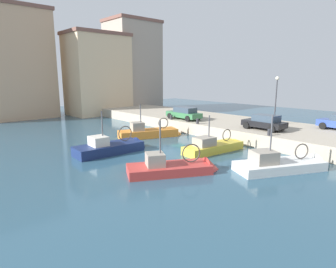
{
  "coord_description": "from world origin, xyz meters",
  "views": [
    {
      "loc": [
        -14.55,
        -17.67,
        6.09
      ],
      "look_at": [
        1.53,
        0.12,
        1.2
      ],
      "focal_mm": 30.61,
      "sensor_mm": 36.0,
      "label": 1
    }
  ],
  "objects_px": {
    "fishing_boat_red": "(176,171)",
    "fishing_boat_orange": "(151,136)",
    "quay_streetlamp": "(276,92)",
    "fishing_boat_yellow": "(216,150)",
    "fishing_boat_navy": "(113,151)",
    "parked_car_green": "(184,113)",
    "mooring_bollard_north": "(171,117)",
    "mooring_bollard_mid": "(198,121)",
    "parked_car_black": "(265,122)",
    "mooring_bollard_south": "(269,132)",
    "fishing_boat_white": "(284,168)"
  },
  "relations": [
    {
      "from": "fishing_boat_navy",
      "to": "parked_car_green",
      "type": "distance_m",
      "value": 11.88
    },
    {
      "from": "fishing_boat_orange",
      "to": "mooring_bollard_south",
      "type": "xyz_separation_m",
      "value": [
        4.13,
        -10.56,
        1.37
      ]
    },
    {
      "from": "fishing_boat_red",
      "to": "fishing_boat_orange",
      "type": "distance_m",
      "value": 11.19
    },
    {
      "from": "fishing_boat_yellow",
      "to": "parked_car_black",
      "type": "distance_m",
      "value": 6.24
    },
    {
      "from": "parked_car_green",
      "to": "mooring_bollard_mid",
      "type": "xyz_separation_m",
      "value": [
        -1.16,
        -3.11,
        -0.44
      ]
    },
    {
      "from": "fishing_boat_navy",
      "to": "parked_car_green",
      "type": "xyz_separation_m",
      "value": [
        11.3,
        3.16,
        1.81
      ]
    },
    {
      "from": "mooring_bollard_mid",
      "to": "fishing_boat_navy",
      "type": "bearing_deg",
      "value": -179.7
    },
    {
      "from": "parked_car_green",
      "to": "quay_streetlamp",
      "type": "height_order",
      "value": "quay_streetlamp"
    },
    {
      "from": "fishing_boat_red",
      "to": "mooring_bollard_mid",
      "type": "distance_m",
      "value": 12.19
    },
    {
      "from": "fishing_boat_navy",
      "to": "mooring_bollard_north",
      "type": "relative_size",
      "value": 11.5
    },
    {
      "from": "mooring_bollard_north",
      "to": "quay_streetlamp",
      "type": "height_order",
      "value": "quay_streetlamp"
    },
    {
      "from": "fishing_boat_orange",
      "to": "mooring_bollard_mid",
      "type": "distance_m",
      "value": 5.05
    },
    {
      "from": "fishing_boat_orange",
      "to": "mooring_bollard_north",
      "type": "height_order",
      "value": "fishing_boat_orange"
    },
    {
      "from": "fishing_boat_red",
      "to": "fishing_boat_yellow",
      "type": "xyz_separation_m",
      "value": [
        6.11,
        1.65,
        0.02
      ]
    },
    {
      "from": "fishing_boat_yellow",
      "to": "parked_car_black",
      "type": "relative_size",
      "value": 1.65
    },
    {
      "from": "fishing_boat_navy",
      "to": "mooring_bollard_mid",
      "type": "height_order",
      "value": "fishing_boat_navy"
    },
    {
      "from": "fishing_boat_orange",
      "to": "parked_car_green",
      "type": "xyz_separation_m",
      "value": [
        5.28,
        0.55,
        1.81
      ]
    },
    {
      "from": "fishing_boat_red",
      "to": "fishing_boat_navy",
      "type": "distance_m",
      "value": 7.02
    },
    {
      "from": "fishing_boat_orange",
      "to": "parked_car_green",
      "type": "relative_size",
      "value": 1.55
    },
    {
      "from": "fishing_boat_white",
      "to": "parked_car_black",
      "type": "distance_m",
      "value": 8.31
    },
    {
      "from": "fishing_boat_red",
      "to": "mooring_bollard_south",
      "type": "relative_size",
      "value": 11.27
    },
    {
      "from": "mooring_bollard_north",
      "to": "mooring_bollard_mid",
      "type": "bearing_deg",
      "value": -90.0
    },
    {
      "from": "mooring_bollard_south",
      "to": "mooring_bollard_north",
      "type": "bearing_deg",
      "value": 90.0
    },
    {
      "from": "fishing_boat_white",
      "to": "fishing_boat_yellow",
      "type": "distance_m",
      "value": 6.04
    },
    {
      "from": "fishing_boat_navy",
      "to": "mooring_bollard_mid",
      "type": "bearing_deg",
      "value": 0.3
    },
    {
      "from": "parked_car_black",
      "to": "parked_car_green",
      "type": "bearing_deg",
      "value": 96.25
    },
    {
      "from": "fishing_boat_red",
      "to": "mooring_bollard_north",
      "type": "relative_size",
      "value": 11.27
    },
    {
      "from": "fishing_boat_white",
      "to": "mooring_bollard_north",
      "type": "xyz_separation_m",
      "value": [
        4.1,
        15.45,
        1.36
      ]
    },
    {
      "from": "parked_car_green",
      "to": "mooring_bollard_north",
      "type": "height_order",
      "value": "parked_car_green"
    },
    {
      "from": "parked_car_green",
      "to": "parked_car_black",
      "type": "height_order",
      "value": "parked_car_green"
    },
    {
      "from": "fishing_boat_yellow",
      "to": "mooring_bollard_south",
      "type": "relative_size",
      "value": 11.64
    },
    {
      "from": "fishing_boat_white",
      "to": "fishing_boat_navy",
      "type": "relative_size",
      "value": 1.08
    },
    {
      "from": "fishing_boat_orange",
      "to": "fishing_boat_yellow",
      "type": "bearing_deg",
      "value": -87.11
    },
    {
      "from": "parked_car_black",
      "to": "mooring_bollard_north",
      "type": "distance_m",
      "value": 10.56
    },
    {
      "from": "fishing_boat_navy",
      "to": "mooring_bollard_south",
      "type": "height_order",
      "value": "fishing_boat_navy"
    },
    {
      "from": "mooring_bollard_north",
      "to": "fishing_boat_orange",
      "type": "bearing_deg",
      "value": -160.76
    },
    {
      "from": "fishing_boat_red",
      "to": "mooring_bollard_mid",
      "type": "xyz_separation_m",
      "value": [
        9.83,
        7.07,
        1.38
      ]
    },
    {
      "from": "fishing_boat_orange",
      "to": "parked_car_black",
      "type": "xyz_separation_m",
      "value": [
        6.31,
        -8.88,
        1.8
      ]
    },
    {
      "from": "fishing_boat_red",
      "to": "parked_car_black",
      "type": "xyz_separation_m",
      "value": [
        12.02,
        0.75,
        1.81
      ]
    },
    {
      "from": "mooring_bollard_mid",
      "to": "quay_streetlamp",
      "type": "bearing_deg",
      "value": -43.99
    },
    {
      "from": "parked_car_black",
      "to": "mooring_bollard_south",
      "type": "relative_size",
      "value": 7.05
    },
    {
      "from": "mooring_bollard_south",
      "to": "quay_streetlamp",
      "type": "xyz_separation_m",
      "value": [
        5.65,
        2.55,
        2.98
      ]
    },
    {
      "from": "fishing_boat_red",
      "to": "fishing_boat_yellow",
      "type": "distance_m",
      "value": 6.33
    },
    {
      "from": "quay_streetlamp",
      "to": "fishing_boat_orange",
      "type": "bearing_deg",
      "value": 140.65
    },
    {
      "from": "mooring_bollard_south",
      "to": "mooring_bollard_north",
      "type": "height_order",
      "value": "same"
    },
    {
      "from": "fishing_boat_white",
      "to": "quay_streetlamp",
      "type": "xyz_separation_m",
      "value": [
        9.75,
        5.99,
        4.34
      ]
    },
    {
      "from": "fishing_boat_yellow",
      "to": "mooring_bollard_mid",
      "type": "bearing_deg",
      "value": 55.51
    },
    {
      "from": "fishing_boat_red",
      "to": "fishing_boat_white",
      "type": "bearing_deg",
      "value": -37.37
    },
    {
      "from": "fishing_boat_orange",
      "to": "quay_streetlamp",
      "type": "height_order",
      "value": "quay_streetlamp"
    },
    {
      "from": "fishing_boat_yellow",
      "to": "quay_streetlamp",
      "type": "bearing_deg",
      "value": -0.22
    }
  ]
}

